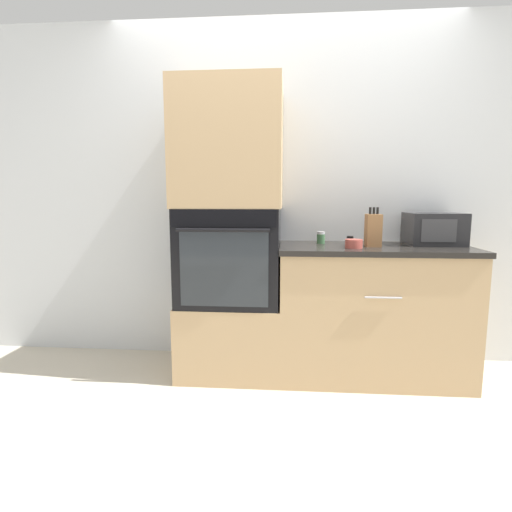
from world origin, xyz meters
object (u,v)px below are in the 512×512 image
at_px(bowl, 354,244).
at_px(condiment_jar_near, 321,238).
at_px(microwave, 434,229).
at_px(condiment_jar_mid, 350,241).
at_px(wall_oven, 231,255).
at_px(knife_block, 373,230).

height_order(bowl, condiment_jar_near, condiment_jar_near).
relative_size(microwave, condiment_jar_near, 4.27).
relative_size(bowl, condiment_jar_near, 1.32).
relative_size(condiment_jar_near, condiment_jar_mid, 1.28).
height_order(wall_oven, microwave, wall_oven).
xyz_separation_m(bowl, condiment_jar_mid, (-0.01, 0.13, 0.00)).
relative_size(wall_oven, microwave, 1.89).
bearing_deg(condiment_jar_near, condiment_jar_mid, -35.93).
bearing_deg(knife_block, wall_oven, 178.82).
distance_m(microwave, condiment_jar_mid, 0.59).
bearing_deg(bowl, condiment_jar_mid, 92.47).
height_order(bowl, condiment_jar_mid, condiment_jar_mid).
xyz_separation_m(microwave, bowl, (-0.57, -0.24, -0.08)).
height_order(wall_oven, condiment_jar_mid, wall_oven).
bearing_deg(condiment_jar_mid, microwave, 10.59).
distance_m(condiment_jar_near, condiment_jar_mid, 0.23).
xyz_separation_m(wall_oven, condiment_jar_near, (0.63, 0.13, 0.11)).
bearing_deg(knife_block, condiment_jar_near, 155.54).
bearing_deg(bowl, wall_oven, 170.93).
distance_m(wall_oven, condiment_jar_near, 0.65).
relative_size(knife_block, condiment_jar_mid, 3.95).
bearing_deg(microwave, condiment_jar_near, 178.17).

